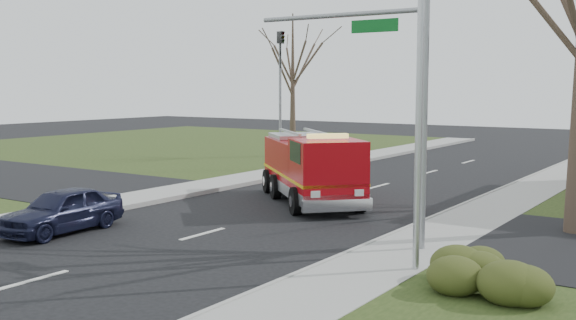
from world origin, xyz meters
The scene contains 10 objects.
ground centered at (0.00, 0.00, 0.00)m, with size 120.00×120.00×0.00m, color black.
sidewalk_right centered at (6.20, 0.00, 0.07)m, with size 2.40×80.00×0.15m, color #969791.
sidewalk_left centered at (-6.20, 0.00, 0.07)m, with size 2.40×80.00×0.15m, color #969791.
hedge_corner centered at (9.00, -1.00, 0.58)m, with size 2.80×2.00×0.90m, color #323E16.
bare_tree_left centered at (-10.00, 20.00, 5.56)m, with size 4.50×4.50×9.00m.
traffic_signal_mast centered at (5.21, 1.50, 4.71)m, with size 5.29×0.18×6.80m.
streetlight_pole centered at (7.14, -0.50, 4.55)m, with size 1.48×0.16×8.40m.
utility_pole_far centered at (-6.80, 14.00, 3.50)m, with size 0.14×0.14×7.00m, color gray.
fire_engine centered at (-0.21, 6.62, 1.29)m, with size 6.77×6.58×2.84m.
parked_car_maroon centered at (-3.80, -2.21, 0.70)m, with size 1.65×4.11×1.40m, color #171932.
Camera 1 is at (13.49, -15.29, 4.50)m, focal length 42.00 mm.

